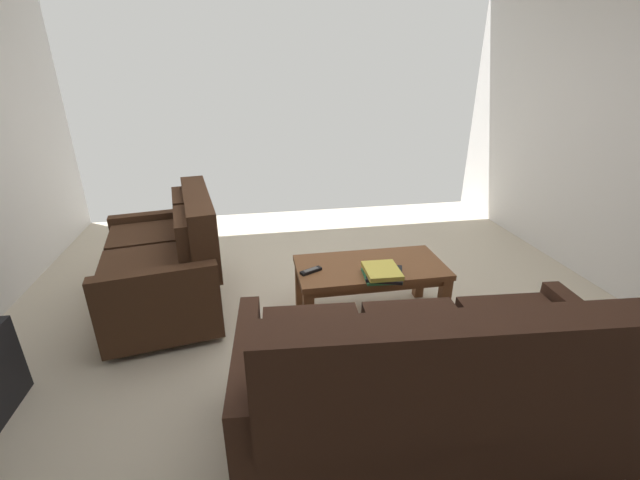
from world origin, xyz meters
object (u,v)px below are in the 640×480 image
object	(u,v)px
sofa_main	(431,381)
tv_remote	(311,271)
book_stack	(383,273)
coffee_table	(370,274)
loveseat_near	(169,262)

from	to	relation	value
sofa_main	tv_remote	distance (m)	1.16
sofa_main	book_stack	bearing A→B (deg)	-93.64
coffee_table	book_stack	xyz separation A→B (m)	(-0.02, 0.20, 0.11)
loveseat_near	book_stack	xyz separation A→B (m)	(-1.48, 0.61, 0.09)
book_stack	tv_remote	distance (m)	0.49
sofa_main	coffee_table	size ratio (longest dim) A/B	1.77
coffee_table	tv_remote	bearing A→B (deg)	4.80
loveseat_near	tv_remote	world-z (taller)	loveseat_near
loveseat_near	tv_remote	distance (m)	1.12
sofa_main	coffee_table	bearing A→B (deg)	-91.82
loveseat_near	book_stack	bearing A→B (deg)	157.50
book_stack	tv_remote	size ratio (longest dim) A/B	1.93
sofa_main	coffee_table	xyz separation A→B (m)	(-0.04, -1.13, -0.02)
loveseat_near	coffee_table	xyz separation A→B (m)	(-1.46, 0.42, -0.02)
tv_remote	book_stack	bearing A→B (deg)	160.88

